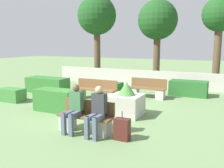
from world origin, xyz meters
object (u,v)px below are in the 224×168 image
(person_seated_woman, at_px, (74,106))
(bench_front, at_px, (85,120))
(bench_left_side, at_px, (95,92))
(tree_leftmost, at_px, (97,17))
(suitcase, at_px, (122,129))
(tree_center_left, at_px, (158,21))
(tree_center_right, at_px, (219,17))
(bench_right_side, at_px, (147,91))
(planter_corner_left, at_px, (126,102))
(person_seated_man, at_px, (97,109))

(person_seated_woman, bearing_deg, bench_front, 26.62)
(bench_left_side, relative_size, tree_leftmost, 0.35)
(bench_front, height_order, bench_left_side, same)
(bench_left_side, height_order, suitcase, bench_left_side)
(suitcase, height_order, tree_leftmost, tree_leftmost)
(bench_front, distance_m, tree_center_left, 10.03)
(bench_left_side, xyz_separation_m, tree_center_right, (4.63, 5.38, 3.49))
(person_seated_woman, bearing_deg, tree_center_right, 71.23)
(bench_right_side, relative_size, person_seated_woman, 1.25)
(bench_front, height_order, person_seated_woman, person_seated_woman)
(bench_left_side, relative_size, suitcase, 2.56)
(bench_left_side, bearing_deg, bench_right_side, 40.68)
(bench_front, bearing_deg, tree_center_right, 72.54)
(tree_leftmost, height_order, tree_center_left, tree_leftmost)
(bench_right_side, distance_m, tree_center_right, 5.98)
(bench_front, xyz_separation_m, bench_left_side, (-1.78, 3.69, 0.01))
(planter_corner_left, relative_size, tree_center_right, 0.24)
(bench_front, xyz_separation_m, planter_corner_left, (0.42, 2.00, 0.13))
(person_seated_man, distance_m, person_seated_woman, 0.74)
(tree_center_left, bearing_deg, bench_right_side, -79.23)
(person_seated_woman, distance_m, tree_center_left, 10.01)
(person_seated_woman, bearing_deg, tree_leftmost, 115.32)
(bench_left_side, distance_m, bench_right_side, 2.39)
(person_seated_woman, xyz_separation_m, planter_corner_left, (0.70, 2.14, -0.28))
(person_seated_man, height_order, tree_leftmost, tree_leftmost)
(person_seated_woman, distance_m, tree_center_right, 10.20)
(tree_center_right, bearing_deg, bench_front, -107.46)
(planter_corner_left, relative_size, tree_leftmost, 0.21)
(person_seated_woman, bearing_deg, person_seated_man, 0.07)
(tree_center_left, relative_size, tree_center_right, 1.03)
(person_seated_man, bearing_deg, tree_center_left, 96.43)
(tree_center_left, height_order, tree_center_right, tree_center_left)
(bench_right_side, bearing_deg, person_seated_woman, -104.38)
(bench_left_side, distance_m, person_seated_woman, 4.13)
(bench_front, distance_m, suitcase, 1.18)
(bench_left_side, xyz_separation_m, tree_leftmost, (-2.85, 5.36, 3.85))
(person_seated_man, distance_m, suitcase, 0.86)
(person_seated_man, bearing_deg, bench_front, 163.25)
(person_seated_man, xyz_separation_m, tree_leftmost, (-5.08, 9.19, 3.44))
(suitcase, height_order, tree_center_left, tree_center_left)
(person_seated_man, bearing_deg, planter_corner_left, 90.94)
(tree_leftmost, bearing_deg, tree_center_right, 0.16)
(person_seated_woman, distance_m, tree_leftmost, 10.73)
(person_seated_woman, bearing_deg, bench_right_side, 84.45)
(suitcase, bearing_deg, tree_leftmost, 122.34)
(suitcase, xyz_separation_m, tree_center_right, (1.68, 9.18, 3.55))
(bench_right_side, xyz_separation_m, person_seated_man, (0.24, -5.13, 0.42))
(tree_center_left, bearing_deg, tree_leftmost, -175.11)
(bench_right_side, height_order, tree_leftmost, tree_leftmost)
(tree_center_right, bearing_deg, bench_left_side, -130.69)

